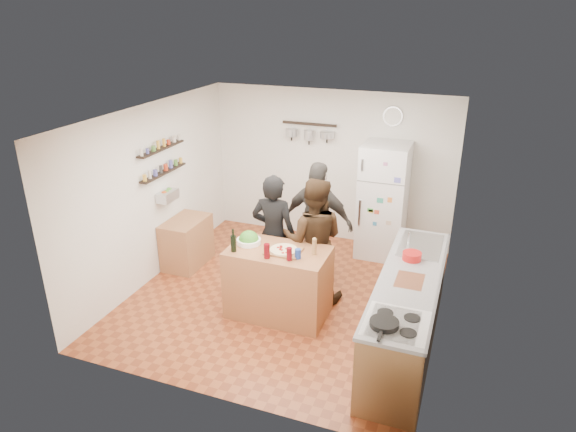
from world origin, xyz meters
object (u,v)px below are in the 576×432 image
at_px(wine_bottle, 233,244).
at_px(prep_island, 278,282).
at_px(salt_canister, 298,254).
at_px(side_table, 187,242).
at_px(salad_bowl, 249,241).
at_px(person_center, 313,240).
at_px(wall_clock, 393,116).
at_px(counter_run, 407,313).
at_px(skillet, 384,323).
at_px(person_back, 318,222).
at_px(red_bowl, 412,256).
at_px(pepper_mill, 314,248).
at_px(fridge, 383,201).
at_px(person_left, 274,235).

bearing_deg(wine_bottle, prep_island, 23.75).
bearing_deg(salt_canister, side_table, 156.78).
bearing_deg(salt_canister, salad_bowl, 166.72).
distance_m(person_center, wall_clock, 2.43).
distance_m(counter_run, skillet, 1.16).
distance_m(salad_bowl, person_back, 1.20).
distance_m(prep_island, red_bowl, 1.69).
bearing_deg(person_center, wall_clock, -118.22).
relative_size(pepper_mill, fridge, 0.10).
relative_size(wine_bottle, person_back, 0.12).
height_order(person_center, person_back, person_back).
bearing_deg(wine_bottle, pepper_mill, 15.87).
relative_size(counter_run, wall_clock, 8.77).
relative_size(person_back, red_bowl, 7.82).
height_order(person_center, counter_run, person_center).
relative_size(skillet, red_bowl, 1.24).
bearing_deg(counter_run, wine_bottle, -177.27).
distance_m(pepper_mill, person_back, 1.08).
height_order(person_center, skillet, person_center).
bearing_deg(salad_bowl, person_back, 60.22).
bearing_deg(prep_island, skillet, -37.11).
xyz_separation_m(prep_island, pepper_mill, (0.45, 0.05, 0.54)).
bearing_deg(person_left, counter_run, 158.73).
relative_size(prep_island, red_bowl, 5.60).
distance_m(prep_island, person_left, 0.72).
height_order(red_bowl, side_table, red_bowl).
bearing_deg(counter_run, prep_island, 175.84).
bearing_deg(red_bowl, salt_canister, -161.70).
relative_size(salt_canister, person_left, 0.07).
bearing_deg(side_table, fridge, 27.43).
height_order(salad_bowl, person_center, person_center).
bearing_deg(skillet, wall_clock, 100.05).
relative_size(person_center, skillet, 6.15).
relative_size(prep_island, counter_run, 0.48).
xyz_separation_m(pepper_mill, counter_run, (1.18, -0.17, -0.55)).
distance_m(prep_island, person_back, 1.18).
xyz_separation_m(pepper_mill, person_back, (-0.28, 1.04, -0.12)).
xyz_separation_m(wine_bottle, person_left, (0.22, 0.76, -0.17)).
distance_m(salt_canister, wall_clock, 2.94).
xyz_separation_m(prep_island, person_back, (0.17, 1.09, 0.42)).
bearing_deg(pepper_mill, skillet, -48.20).
xyz_separation_m(prep_island, skillet, (1.53, -1.16, 0.49)).
distance_m(pepper_mill, side_table, 2.46).
xyz_separation_m(salad_bowl, wine_bottle, (-0.08, -0.27, 0.07)).
bearing_deg(red_bowl, person_back, 150.90).
bearing_deg(red_bowl, wine_bottle, -165.88).
xyz_separation_m(prep_island, fridge, (0.88, 2.18, 0.45)).
height_order(wine_bottle, wall_clock, wall_clock).
distance_m(pepper_mill, red_bowl, 1.16).
height_order(salad_bowl, person_back, person_back).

